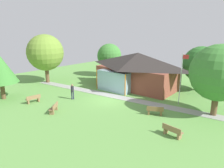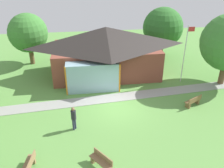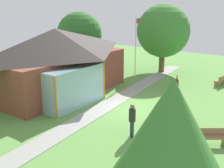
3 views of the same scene
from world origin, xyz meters
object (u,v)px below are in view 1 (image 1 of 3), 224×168
(flagpole, at_px, (181,77))
(visitor_strolling_lawn, at_px, (72,90))
(bench_front_center, at_px, (54,108))
(bench_mid_right, at_px, (155,111))
(tree_west_hedge, at_px, (45,53))
(bench_front_left, at_px, (33,99))
(tree_east_hedge, at_px, (219,73))
(tree_behind_pavilion_left, at_px, (109,56))
(pavilion, at_px, (136,70))
(tree_behind_pavilion_right, at_px, (201,64))
(bench_lawn_far_right, at_px, (172,131))

(flagpole, distance_m, visitor_strolling_lawn, 11.62)
(bench_front_center, height_order, bench_mid_right, same)
(visitor_strolling_lawn, relative_size, tree_west_hedge, 0.25)
(bench_front_left, height_order, visitor_strolling_lawn, visitor_strolling_lawn)
(tree_east_hedge, relative_size, tree_behind_pavilion_left, 1.18)
(pavilion, xyz_separation_m, tree_west_hedge, (-11.87, -5.62, 1.94))
(pavilion, distance_m, bench_front_left, 13.09)
(bench_front_left, xyz_separation_m, tree_east_hedge, (15.72, 8.43, 3.49))
(bench_front_center, height_order, tree_west_hedge, tree_west_hedge)
(bench_front_left, xyz_separation_m, tree_west_hedge, (-6.47, 6.13, 3.99))
(bench_front_left, relative_size, tree_behind_pavilion_left, 0.29)
(visitor_strolling_lawn, bearing_deg, pavilion, -160.57)
(pavilion, distance_m, tree_west_hedge, 13.27)
(bench_mid_right, distance_m, tree_west_hedge, 18.51)
(tree_west_hedge, height_order, tree_behind_pavilion_right, tree_west_hedge)
(tree_west_hedge, bearing_deg, bench_front_left, -43.43)
(tree_east_hedge, bearing_deg, tree_behind_pavilion_left, 158.67)
(tree_west_hedge, distance_m, tree_behind_pavilion_left, 10.28)
(bench_mid_right, relative_size, tree_behind_pavilion_right, 0.27)
(flagpole, relative_size, bench_lawn_far_right, 3.42)
(pavilion, height_order, bench_mid_right, pavilion)
(pavilion, distance_m, flagpole, 7.29)
(flagpole, bearing_deg, tree_behind_pavilion_left, 156.82)
(bench_mid_right, relative_size, tree_west_hedge, 0.22)
(bench_front_left, xyz_separation_m, bench_front_center, (3.91, -0.21, 0.00))
(flagpole, height_order, tree_behind_pavilion_left, tree_behind_pavilion_left)
(tree_west_hedge, distance_m, tree_east_hedge, 22.31)
(pavilion, xyz_separation_m, tree_behind_pavilion_right, (6.86, 4.04, 0.94))
(tree_east_hedge, xyz_separation_m, tree_behind_pavilion_left, (-17.97, 7.02, -0.51))
(bench_front_left, height_order, tree_west_hedge, tree_west_hedge)
(visitor_strolling_lawn, bearing_deg, bench_front_left, 3.41)
(bench_front_left, xyz_separation_m, tree_behind_pavilion_left, (-2.25, 15.44, 2.98))
(bench_mid_right, relative_size, tree_east_hedge, 0.24)
(pavilion, relative_size, tree_east_hedge, 1.72)
(bench_mid_right, xyz_separation_m, tree_east_hedge, (4.14, 3.32, 3.49))
(flagpole, xyz_separation_m, tree_west_hedge, (-18.70, -3.12, 1.45))
(bench_lawn_far_right, bearing_deg, pavilion, 142.96)
(pavilion, bearing_deg, tree_west_hedge, -154.64)
(flagpole, xyz_separation_m, tree_east_hedge, (3.49, -0.82, 0.95))
(tree_west_hedge, xyz_separation_m, tree_behind_pavilion_right, (18.72, 9.66, -1.01))
(pavilion, bearing_deg, visitor_strolling_lawn, -109.61)
(flagpole, bearing_deg, bench_front_center, -131.35)
(bench_front_center, xyz_separation_m, tree_east_hedge, (11.81, 8.63, 3.49))
(pavilion, distance_m, bench_lawn_far_right, 13.09)
(tree_behind_pavilion_left, xyz_separation_m, tree_behind_pavilion_right, (14.50, 0.34, -0.00))
(visitor_strolling_lawn, distance_m, tree_behind_pavilion_left, 13.18)
(bench_front_left, height_order, tree_behind_pavilion_left, tree_behind_pavilion_left)
(bench_front_center, relative_size, visitor_strolling_lawn, 0.84)
(pavilion, height_order, tree_east_hedge, tree_east_hedge)
(bench_front_left, xyz_separation_m, visitor_strolling_lawn, (2.40, 3.34, 0.62))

